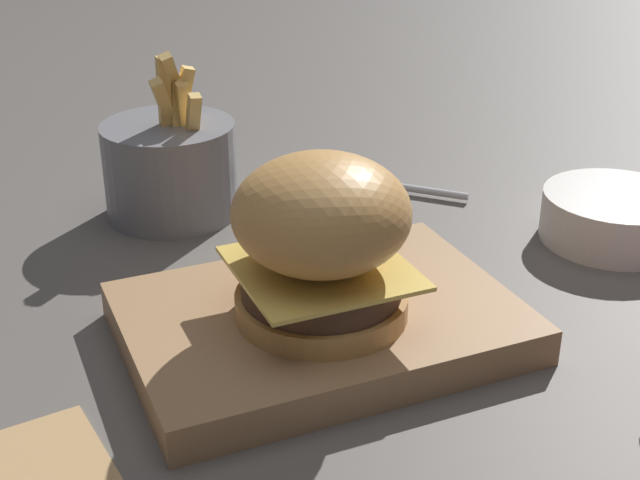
{
  "coord_description": "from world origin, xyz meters",
  "views": [
    {
      "loc": [
        -0.25,
        -0.45,
        0.33
      ],
      "look_at": [
        -0.04,
        0.03,
        0.08
      ],
      "focal_mm": 50.0,
      "sensor_mm": 36.0,
      "label": 1
    }
  ],
  "objects_px": {
    "side_bowl": "(615,215)",
    "spoon": "(331,177)",
    "serving_board": "(320,323)",
    "fries_basket": "(171,167)",
    "burger": "(321,238)"
  },
  "relations": [
    {
      "from": "serving_board",
      "to": "fries_basket",
      "type": "distance_m",
      "value": 0.25
    },
    {
      "from": "spoon",
      "to": "side_bowl",
      "type": "bearing_deg",
      "value": 173.49
    },
    {
      "from": "burger",
      "to": "side_bowl",
      "type": "height_order",
      "value": "burger"
    },
    {
      "from": "fries_basket",
      "to": "spoon",
      "type": "bearing_deg",
      "value": 3.83
    },
    {
      "from": "burger",
      "to": "spoon",
      "type": "height_order",
      "value": "burger"
    },
    {
      "from": "side_bowl",
      "to": "spoon",
      "type": "xyz_separation_m",
      "value": [
        -0.17,
        0.21,
        -0.02
      ]
    },
    {
      "from": "serving_board",
      "to": "spoon",
      "type": "height_order",
      "value": "serving_board"
    },
    {
      "from": "fries_basket",
      "to": "serving_board",
      "type": "bearing_deg",
      "value": -81.62
    },
    {
      "from": "serving_board",
      "to": "spoon",
      "type": "distance_m",
      "value": 0.29
    },
    {
      "from": "serving_board",
      "to": "burger",
      "type": "xyz_separation_m",
      "value": [
        -0.0,
        -0.01,
        0.07
      ]
    },
    {
      "from": "fries_basket",
      "to": "side_bowl",
      "type": "xyz_separation_m",
      "value": [
        0.33,
        -0.2,
        -0.02
      ]
    },
    {
      "from": "side_bowl",
      "to": "spoon",
      "type": "height_order",
      "value": "side_bowl"
    },
    {
      "from": "spoon",
      "to": "fries_basket",
      "type": "bearing_deg",
      "value": 49.03
    },
    {
      "from": "side_bowl",
      "to": "spoon",
      "type": "distance_m",
      "value": 0.27
    },
    {
      "from": "spoon",
      "to": "serving_board",
      "type": "bearing_deg",
      "value": 109.61
    }
  ]
}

